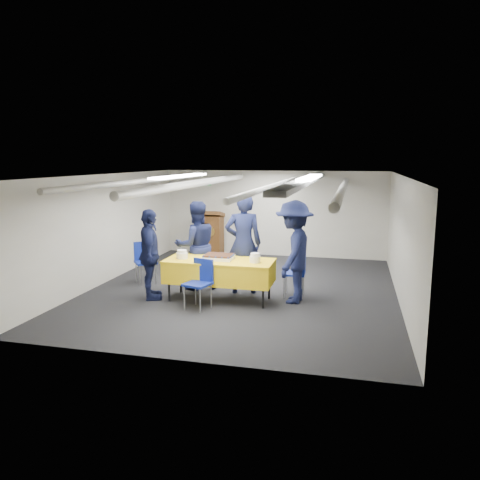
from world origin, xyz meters
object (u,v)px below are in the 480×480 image
serving_table (219,271)px  podium (212,233)px  sailor_b (196,245)px  chair_right (299,269)px  sailor_c (150,255)px  chair_left (145,258)px  sailor_a (243,243)px  chair_near (200,279)px  sailor_d (294,252)px  sheet_cake (219,257)px

serving_table → podium: (-1.34, 3.86, 0.05)m
sailor_b → serving_table: bearing=103.7°
chair_right → sailor_c: sailor_c is taller
chair_left → sailor_a: (2.23, -0.25, 0.46)m
podium → sailor_a: (1.65, -3.26, 0.37)m
sailor_a → sailor_b: (-0.99, 0.04, -0.09)m
chair_near → serving_table: bearing=68.5°
chair_near → chair_right: 1.95m
chair_left → sailor_c: bearing=-59.9°
sailor_a → sailor_d: 1.10m
sailor_a → sailor_c: bearing=12.3°
serving_table → chair_right: (1.40, 0.60, -0.03)m
chair_left → chair_near: bearing=-38.6°
serving_table → sailor_b: 0.99m
sheet_cake → chair_left: chair_left is taller
chair_right → sailor_c: 2.83m
chair_left → chair_right: bearing=-4.5°
chair_near → sailor_b: (-0.47, 1.16, 0.36)m
chair_right → sheet_cake: bearing=-158.8°
sheet_cake → podium: 4.04m
sheet_cake → sailor_b: size_ratio=0.31×
chair_right → serving_table: bearing=-157.0°
podium → chair_near: (1.13, -4.37, -0.08)m
chair_right → chair_left: (-3.32, 0.26, 0.00)m
podium → sailor_d: sailor_d is taller
chair_near → podium: bearing=104.6°
sailor_d → sheet_cake: bearing=-77.1°
chair_near → chair_right: size_ratio=1.00×
chair_left → sailor_d: bearing=-10.9°
sailor_a → sailor_c: size_ratio=1.16×
chair_near → sailor_d: (1.55, 0.74, 0.41)m
chair_right → chair_left: size_ratio=1.00×
serving_table → podium: bearing=109.1°
podium → sailor_a: 3.67m
serving_table → sailor_a: sailor_a is taller
sheet_cake → chair_left: bearing=156.8°
sailor_b → sailor_c: (-0.60, -0.88, -0.04)m
serving_table → sheet_cake: (-0.03, 0.04, 0.26)m
serving_table → sailor_d: sailor_d is taller
sailor_c → chair_right: bearing=-97.2°
sheet_cake → sailor_a: size_ratio=0.28×
serving_table → sailor_a: bearing=62.4°
sailor_a → chair_left: bearing=-22.1°
sheet_cake → serving_table: bearing=-59.3°
serving_table → sailor_b: size_ratio=1.13×
serving_table → chair_right: chair_right is taller
sailor_a → sailor_c: sailor_a is taller
podium → chair_right: size_ratio=1.44×
sheet_cake → chair_left: (-1.89, 0.81, -0.28)m
sheet_cake → chair_near: bearing=-107.7°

